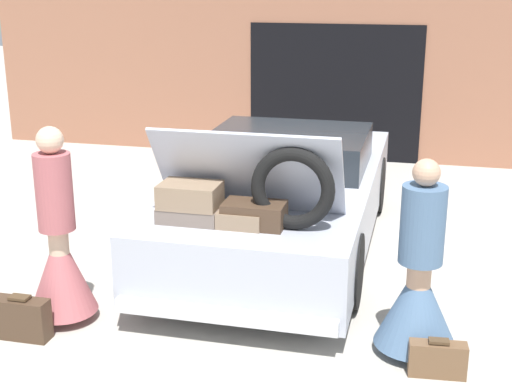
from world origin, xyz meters
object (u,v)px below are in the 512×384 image
at_px(car, 283,195).
at_px(person_left, 60,253).
at_px(person_right, 418,287).
at_px(suitcase_beside_left_person, 22,319).
at_px(suitcase_beside_right_person, 437,359).

xyz_separation_m(car, person_left, (-1.53, -2.24, 0.03)).
bearing_deg(person_right, person_left, 94.20).
distance_m(person_right, suitcase_beside_left_person, 3.30).
bearing_deg(person_right, car, 37.60).
bearing_deg(suitcase_beside_left_person, suitcase_beside_right_person, 3.81).
xyz_separation_m(car, person_right, (1.53, -2.09, -0.02)).
bearing_deg(suitcase_beside_right_person, person_right, 118.87).
xyz_separation_m(person_left, suitcase_beside_left_person, (-0.17, -0.41, -0.45)).
bearing_deg(person_right, suitcase_beside_right_person, -149.70).
xyz_separation_m(car, suitcase_beside_left_person, (-1.70, -2.65, -0.42)).
distance_m(person_left, suitcase_beside_left_person, 0.63).
distance_m(person_right, suitcase_beside_right_person, 0.57).
bearing_deg(person_left, person_right, 106.66).
relative_size(person_right, suitcase_beside_right_person, 3.64).
distance_m(person_left, suitcase_beside_right_person, 3.28).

